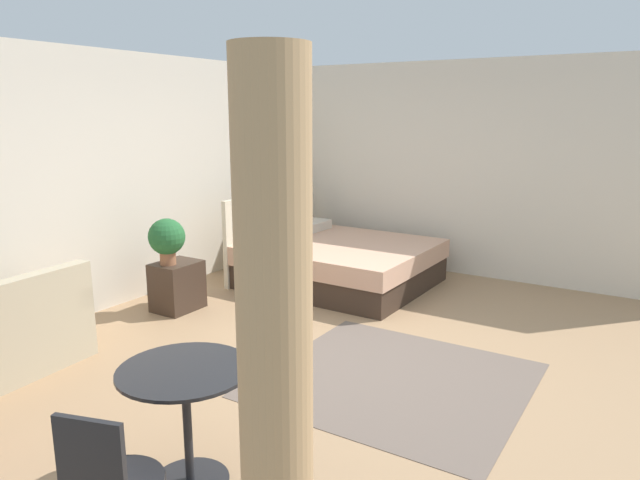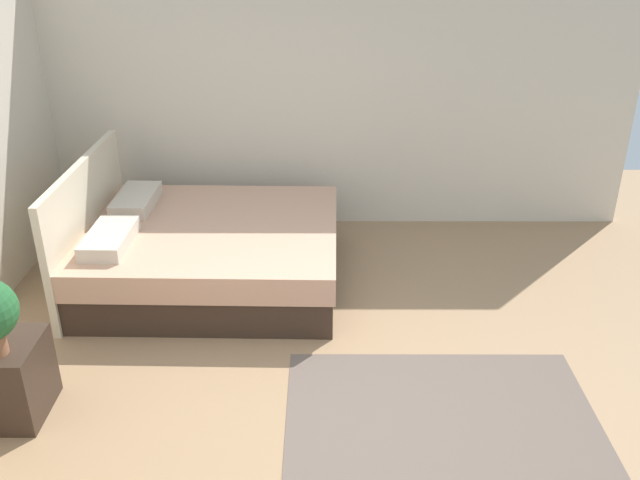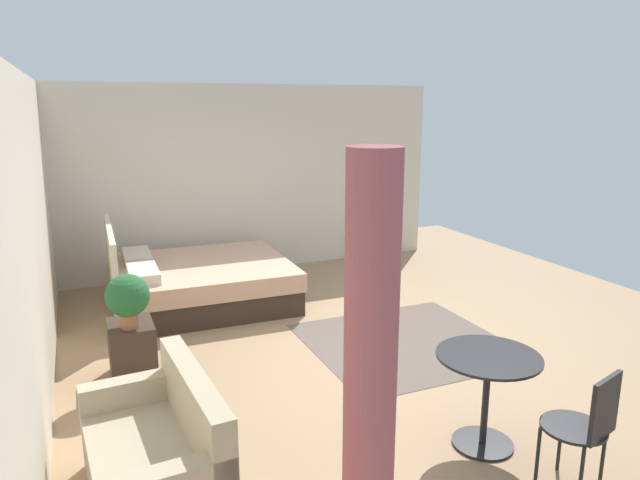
{
  "view_description": "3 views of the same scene",
  "coord_description": "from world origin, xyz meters",
  "px_view_note": "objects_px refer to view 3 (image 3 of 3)",
  "views": [
    {
      "loc": [
        -4.19,
        -2.34,
        2.1
      ],
      "look_at": [
        0.76,
        0.73,
        0.8
      ],
      "focal_mm": 32.68,
      "sensor_mm": 36.0,
      "label": 1
    },
    {
      "loc": [
        -3.4,
        0.17,
        2.91
      ],
      "look_at": [
        0.66,
        0.18,
        0.95
      ],
      "focal_mm": 38.52,
      "sensor_mm": 36.0,
      "label": 2
    },
    {
      "loc": [
        -5.07,
        2.45,
        2.45
      ],
      "look_at": [
        0.4,
        0.11,
        1.03
      ],
      "focal_mm": 32.38,
      "sensor_mm": 36.0,
      "label": 3
    }
  ],
  "objects_px": {
    "bed": "(197,282)",
    "potted_plant": "(128,297)",
    "couch": "(159,461)",
    "cafe_chair_near_window": "(588,422)",
    "nightstand": "(132,350)",
    "balcony_table": "(487,382)"
  },
  "relations": [
    {
      "from": "bed",
      "to": "nightstand",
      "type": "bearing_deg",
      "value": 151.51
    },
    {
      "from": "potted_plant",
      "to": "nightstand",
      "type": "bearing_deg",
      "value": -5.16
    },
    {
      "from": "couch",
      "to": "balcony_table",
      "type": "height_order",
      "value": "couch"
    },
    {
      "from": "balcony_table",
      "to": "cafe_chair_near_window",
      "type": "distance_m",
      "value": 0.73
    },
    {
      "from": "bed",
      "to": "balcony_table",
      "type": "relative_size",
      "value": 2.9
    },
    {
      "from": "nightstand",
      "to": "couch",
      "type": "bearing_deg",
      "value": 179.29
    },
    {
      "from": "bed",
      "to": "potted_plant",
      "type": "xyz_separation_m",
      "value": [
        -1.84,
        0.95,
        0.52
      ]
    },
    {
      "from": "couch",
      "to": "balcony_table",
      "type": "relative_size",
      "value": 1.76
    },
    {
      "from": "balcony_table",
      "to": "cafe_chair_near_window",
      "type": "relative_size",
      "value": 0.87
    },
    {
      "from": "nightstand",
      "to": "cafe_chair_near_window",
      "type": "xyz_separation_m",
      "value": [
        -2.84,
        -2.46,
        0.26
      ]
    },
    {
      "from": "potted_plant",
      "to": "balcony_table",
      "type": "height_order",
      "value": "potted_plant"
    },
    {
      "from": "potted_plant",
      "to": "balcony_table",
      "type": "xyz_separation_m",
      "value": [
        -2.04,
        -2.26,
        -0.3
      ]
    },
    {
      "from": "bed",
      "to": "potted_plant",
      "type": "bearing_deg",
      "value": 152.61
    },
    {
      "from": "cafe_chair_near_window",
      "to": "nightstand",
      "type": "bearing_deg",
      "value": 40.91
    },
    {
      "from": "couch",
      "to": "bed",
      "type": "bearing_deg",
      "value": -15.02
    },
    {
      "from": "bed",
      "to": "potted_plant",
      "type": "relative_size",
      "value": 4.42
    },
    {
      "from": "couch",
      "to": "nightstand",
      "type": "distance_m",
      "value": 1.87
    },
    {
      "from": "couch",
      "to": "balcony_table",
      "type": "bearing_deg",
      "value": -96.74
    },
    {
      "from": "potted_plant",
      "to": "balcony_table",
      "type": "relative_size",
      "value": 0.66
    },
    {
      "from": "couch",
      "to": "cafe_chair_near_window",
      "type": "xyz_separation_m",
      "value": [
        -0.97,
        -2.48,
        0.22
      ]
    },
    {
      "from": "nightstand",
      "to": "potted_plant",
      "type": "xyz_separation_m",
      "value": [
        -0.1,
        0.01,
        0.54
      ]
    },
    {
      "from": "couch",
      "to": "nightstand",
      "type": "relative_size",
      "value": 2.51
    }
  ]
}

